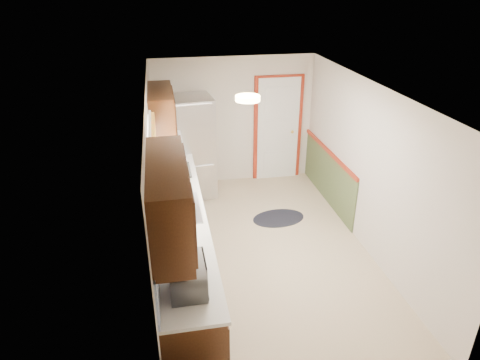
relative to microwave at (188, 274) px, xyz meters
name	(u,v)px	position (x,y,z in m)	size (l,w,h in m)	color
room_shell	(266,177)	(1.20, 1.78, 0.08)	(3.20, 5.20, 2.52)	tan
kitchen_run	(177,222)	(-0.04, 1.49, -0.31)	(0.63, 4.00, 2.20)	#391C0D
back_wall_trim	(288,139)	(2.19, 3.99, -0.23)	(1.12, 2.30, 2.08)	maroon
ceiling_fixture	(248,98)	(0.90, 1.58, 1.24)	(0.30, 0.30, 0.06)	#FFD88C
microwave	(188,274)	(0.00, 0.00, 0.00)	(0.52, 0.29, 0.35)	white
refrigerator	(191,147)	(0.35, 3.83, -0.20)	(0.83, 0.80, 1.82)	#B7B7BC
rug	(278,218)	(1.66, 2.63, -1.11)	(0.88, 0.57, 0.01)	black
cooktop	(175,171)	(0.01, 2.79, -0.17)	(0.48, 0.57, 0.02)	black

